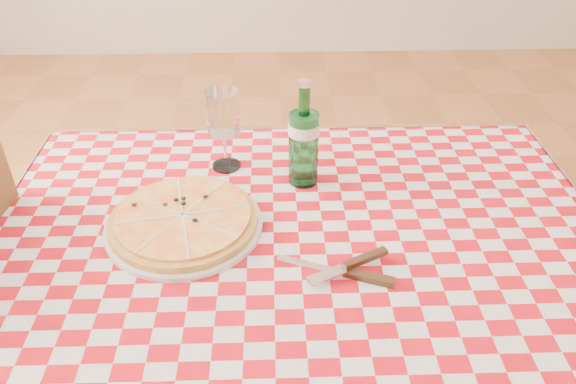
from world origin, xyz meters
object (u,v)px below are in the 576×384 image
Objects in this scene: pizza_plate at (183,220)px; dining_table at (298,267)px; wine_glass at (224,130)px; water_bottle at (304,134)px.

dining_table is at bearing -5.15° from pizza_plate.
pizza_plate reaches higher than dining_table.
pizza_plate is 0.26m from wine_glass.
wine_glass reaches higher than pizza_plate.
wine_glass is at bearing 122.34° from dining_table.
wine_glass is (-0.18, 0.07, -0.03)m from water_bottle.
water_bottle is at bearing -20.67° from wine_glass.
water_bottle reaches higher than dining_table.
water_bottle is 0.20m from wine_glass.
dining_table is 4.72× the size of water_bottle.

